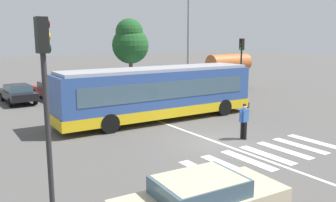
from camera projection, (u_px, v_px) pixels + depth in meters
The scene contains 17 objects.
ground_plane at pixel (218, 142), 16.23m from camera, with size 160.00×160.00×0.00m, color #514F4C.
city_transit_bus at pixel (158, 93), 20.36m from camera, with size 12.18×2.91×3.06m.
pedestrian_crossing_street at pixel (244, 119), 16.59m from camera, with size 0.58×0.33×1.72m.
foreground_sedan at pixel (201, 199), 8.88m from camera, with size 4.62×2.13×1.35m.
parked_car_black at pixel (18, 93), 25.80m from camera, with size 1.95×4.54×1.35m.
parked_car_red at pixel (52, 89), 27.51m from camera, with size 2.26×4.66×1.35m.
parked_car_teal at pixel (83, 86), 28.98m from camera, with size 2.32×4.68×1.35m.
parked_car_charcoal at pixel (114, 83), 30.89m from camera, with size 2.29×4.67×1.35m.
parked_car_white at pixel (142, 81), 32.22m from camera, with size 2.00×4.56×1.35m.
parked_car_blue at pixel (165, 79), 33.65m from camera, with size 2.29×4.67×1.35m.
traffic_light_near_corner at pixel (45, 88), 9.03m from camera, with size 0.33×0.32×5.29m.
traffic_light_far_corner at pixel (241, 58), 27.80m from camera, with size 0.33×0.32×4.66m.
bus_stop_shelter at pixel (229, 63), 31.77m from camera, with size 4.35×1.54×3.25m.
twin_arm_street_lamp at pixel (189, 18), 27.44m from camera, with size 4.19×0.32×10.41m.
background_tree_right at pixel (130, 42), 33.57m from camera, with size 3.50×3.50×6.52m.
crosswalk_painted_stripes at pixel (267, 155), 14.50m from camera, with size 7.06×2.71×0.01m.
lane_center_line at pixel (191, 133), 17.83m from camera, with size 0.16×24.00×0.01m, color silver.
Camera 1 is at (-10.69, -11.62, 4.80)m, focal length 37.63 mm.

